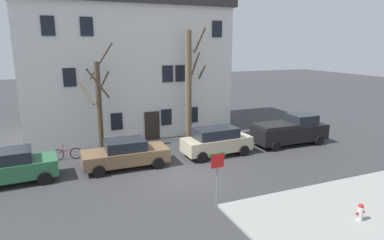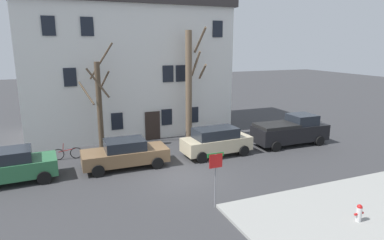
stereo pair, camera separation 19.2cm
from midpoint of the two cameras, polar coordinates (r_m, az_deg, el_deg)
The scene contains 11 objects.
ground_plane at distance 17.77m, azimuth -1.71°, elevation -9.80°, with size 120.00×120.00×0.00m, color #38383A.
building_main at distance 26.94m, azimuth -11.59°, elevation 10.49°, with size 15.58×7.63×11.51m.
tree_bare_near at distance 21.89m, azimuth -16.08°, elevation 2.82°, with size 2.33×2.32×7.01m.
tree_bare_mid at distance 23.66m, azimuth -0.69°, elevation 6.27°, with size 1.50×2.21×8.07m.
car_green_sedan at distance 19.07m, azimuth -29.11°, elevation -7.10°, with size 4.40×2.31×1.74m.
car_brown_sedan at distance 19.15m, azimuth -11.73°, elevation -5.72°, with size 4.79×2.10×1.64m.
car_beige_wagon at distance 20.83m, azimuth 3.98°, elevation -3.67°, with size 4.43×2.16×1.78m.
pickup_truck_black at distance 23.99m, azimuth 16.46°, elevation -1.73°, with size 5.33×2.20×2.10m.
fire_hydrant at distance 14.85m, azimuth 26.82°, elevation -14.02°, with size 0.42×0.22×0.70m.
street_sign_pole at distance 14.06m, azimuth 4.00°, elevation -8.53°, with size 0.76×0.07×2.45m.
bicycle_leaning at distance 21.57m, azimuth -21.09°, elevation -5.50°, with size 1.75×0.21×1.03m.
Camera 1 is at (-5.88, -15.29, 6.87)m, focal length 30.76 mm.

